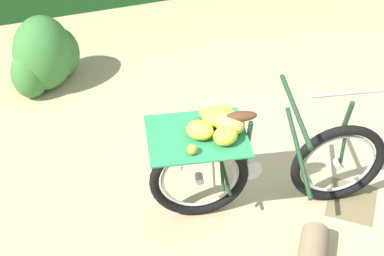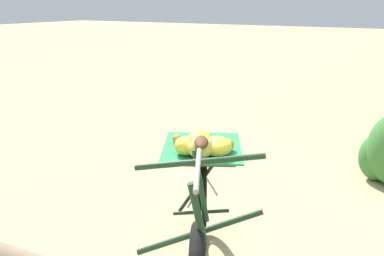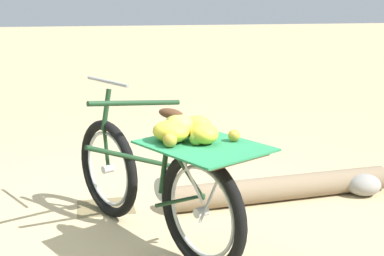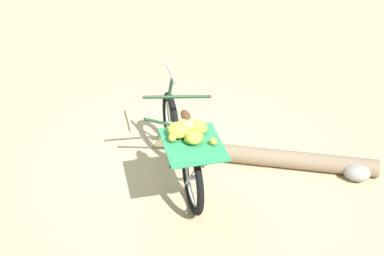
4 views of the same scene
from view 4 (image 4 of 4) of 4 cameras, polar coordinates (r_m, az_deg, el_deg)
The scene contains 5 objects.
ground_plane at distance 5.93m, azimuth -3.71°, elevation -4.53°, with size 60.00×60.00×0.00m, color tan.
bicycle at distance 5.46m, azimuth -1.00°, elevation -1.82°, with size 1.10×1.71×1.03m.
fallen_log at distance 6.01m, azimuth 10.64°, elevation -3.37°, with size 0.20×0.20×1.85m, color #7F6B51.
path_stone at distance 6.00m, azimuth 17.25°, elevation -4.57°, with size 0.29×0.24×0.18m, color gray.
leaf_litter_patch at distance 6.37m, azimuth -1.98°, elevation -1.58°, with size 0.44×0.36×0.01m, color olive.
Camera 4 is at (1.55, -4.53, 3.50)m, focal length 49.80 mm.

